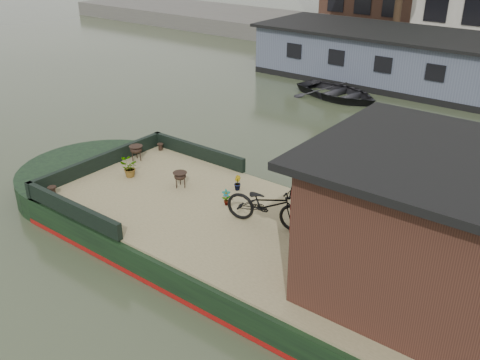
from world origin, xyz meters
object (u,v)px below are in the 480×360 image
Objects in this scene: brazier_rear at (136,153)px; dinghy at (338,89)px; brazier_front at (180,180)px; bicycle at (267,205)px; potted_plant_a at (226,197)px; cabin at (440,230)px.

brazier_rear is 9.80m from dinghy.
brazier_front is at bearing -160.64° from dinghy.
brazier_front is at bearing -12.86° from brazier_rear.
bicycle is at bearing -7.96° from brazier_rear.
potted_plant_a is 10.64m from dinghy.
bicycle is at bearing -7.31° from potted_plant_a.
dinghy is at bearing 105.35° from potted_plant_a.
cabin is 13.00m from dinghy.
brazier_front is 0.11× the size of dinghy.
cabin is 5.97m from brazier_front.
brazier_rear reaches higher than brazier_front.
potted_plant_a is (-1.14, 0.15, -0.27)m from bicycle.
brazier_front is at bearing 175.84° from cabin.
potted_plant_a is at bearing -153.38° from dinghy.
potted_plant_a is (-4.50, 0.39, -1.05)m from cabin.
bicycle is 4.76× the size of potted_plant_a.
potted_plant_a is at bearing -8.18° from brazier_rear.
brazier_rear is at bearing 173.65° from cabin.
cabin reaches higher than dinghy.
cabin is 2.36× the size of bicycle.
potted_plant_a is 3.32m from brazier_rear.
brazier_rear reaches higher than potted_plant_a.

